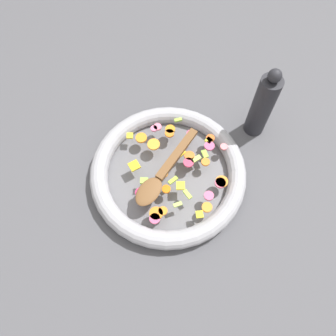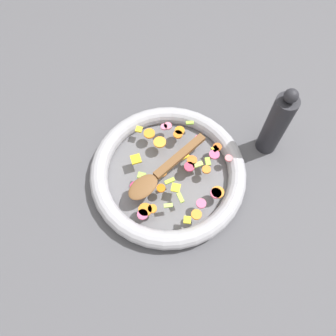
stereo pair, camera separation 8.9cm
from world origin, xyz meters
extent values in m
plane|color=#4C4C51|center=(0.00, 0.00, 0.00)|extent=(4.00, 4.00, 0.00)
cylinder|color=slate|center=(0.00, 0.00, 0.01)|extent=(0.39, 0.39, 0.01)
torus|color=#9E9EA5|center=(0.00, 0.00, 0.03)|extent=(0.44, 0.44, 0.05)
cylinder|color=orange|center=(0.05, -0.05, 0.05)|extent=(0.04, 0.04, 0.01)
cylinder|color=orange|center=(0.12, 0.02, 0.05)|extent=(0.04, 0.04, 0.01)
cylinder|color=orange|center=(0.04, -0.10, 0.05)|extent=(0.03, 0.03, 0.01)
cylinder|color=orange|center=(0.06, 0.06, 0.05)|extent=(0.04, 0.04, 0.01)
cylinder|color=orange|center=(-0.09, -0.12, 0.05)|extent=(0.03, 0.03, 0.01)
cylinder|color=orange|center=(-0.02, 0.01, 0.05)|extent=(0.04, 0.04, 0.01)
cylinder|color=orange|center=(-0.06, -0.01, 0.05)|extent=(0.03, 0.03, 0.01)
cylinder|color=orange|center=(-0.13, 0.00, 0.05)|extent=(0.04, 0.04, 0.01)
cylinder|color=orange|center=(0.11, 0.02, 0.05)|extent=(0.04, 0.04, 0.01)
cylinder|color=orange|center=(-0.01, -0.15, 0.05)|extent=(0.04, 0.04, 0.01)
cylinder|color=orange|center=(0.08, 0.10, 0.05)|extent=(0.05, 0.05, 0.01)
cylinder|color=#D85E21|center=(0.12, -0.10, 0.05)|extent=(0.03, 0.03, 0.01)
cylinder|color=orange|center=(-0.12, -0.02, 0.05)|extent=(0.03, 0.03, 0.01)
cylinder|color=orange|center=(0.03, -0.01, 0.05)|extent=(0.03, 0.03, 0.01)
cube|color=#97C342|center=(0.06, -0.09, 0.05)|extent=(0.03, 0.02, 0.01)
cube|color=#A8CF3B|center=(-0.03, -0.02, 0.05)|extent=(0.03, 0.03, 0.01)
cube|color=#ABCB5B|center=(-0.10, -0.05, 0.05)|extent=(0.02, 0.02, 0.01)
cube|color=#95BE4A|center=(-0.05, 0.05, 0.05)|extent=(0.02, 0.02, 0.01)
cube|color=#BDDB5E|center=(0.04, -0.07, 0.05)|extent=(0.03, 0.03, 0.01)
cube|color=#95C544|center=(0.16, 0.01, 0.05)|extent=(0.02, 0.02, 0.01)
cube|color=#A9CD4A|center=(-0.07, -0.07, 0.05)|extent=(0.03, 0.03, 0.01)
cylinder|color=#D03B5B|center=(0.03, -0.05, 0.05)|extent=(0.04, 0.04, 0.01)
cylinder|color=#CB3065|center=(-0.09, 0.05, 0.05)|extent=(0.04, 0.04, 0.01)
cylinder|color=pink|center=(0.10, -0.14, 0.05)|extent=(0.03, 0.03, 0.01)
cylinder|color=#DC4B7E|center=(0.12, -0.04, 0.05)|extent=(0.03, 0.03, 0.01)
cylinder|color=pink|center=(0.12, 0.06, 0.05)|extent=(0.03, 0.03, 0.01)
cylinder|color=#D15982|center=(-0.06, -0.12, 0.05)|extent=(0.03, 0.03, 0.01)
cylinder|color=#D55280|center=(0.09, -0.10, 0.05)|extent=(0.04, 0.04, 0.01)
cylinder|color=pink|center=(0.11, 0.07, 0.05)|extent=(0.02, 0.02, 0.01)
cylinder|color=#DC5570|center=(-0.01, -0.15, 0.05)|extent=(0.03, 0.03, 0.01)
cylinder|color=#D3537E|center=(-0.15, 0.00, 0.05)|extent=(0.04, 0.04, 0.01)
cube|color=yellow|center=(-0.02, 0.09, 0.05)|extent=(0.04, 0.04, 0.01)
cube|color=yellow|center=(0.05, -0.02, 0.05)|extent=(0.03, 0.03, 0.01)
cube|color=yellow|center=(-0.11, -0.11, 0.05)|extent=(0.02, 0.02, 0.01)
cube|color=yellow|center=(0.11, -0.09, 0.05)|extent=(0.02, 0.02, 0.01)
cube|color=yellow|center=(0.07, 0.13, 0.05)|extent=(0.02, 0.02, 0.01)
cube|color=yellow|center=(-0.05, -0.04, 0.05)|extent=(0.03, 0.03, 0.01)
cube|color=brown|center=(0.04, -0.02, 0.06)|extent=(0.18, 0.08, 0.01)
ellipsoid|color=brown|center=(-0.08, 0.03, 0.06)|extent=(0.10, 0.08, 0.01)
cylinder|color=#232328|center=(0.22, -0.22, 0.11)|extent=(0.06, 0.06, 0.21)
sphere|color=#232328|center=(0.22, -0.22, 0.23)|extent=(0.04, 0.04, 0.04)
camera|label=1|loc=(-0.39, -0.09, 0.85)|focal=35.00mm
camera|label=2|loc=(-0.36, -0.17, 0.85)|focal=35.00mm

